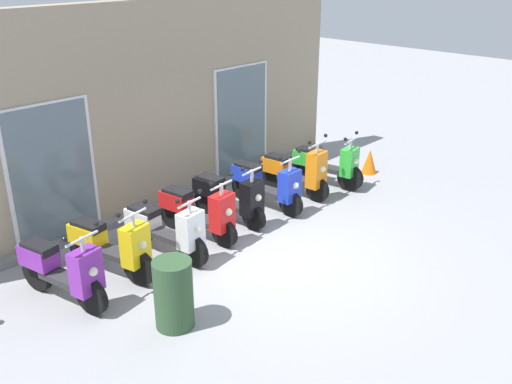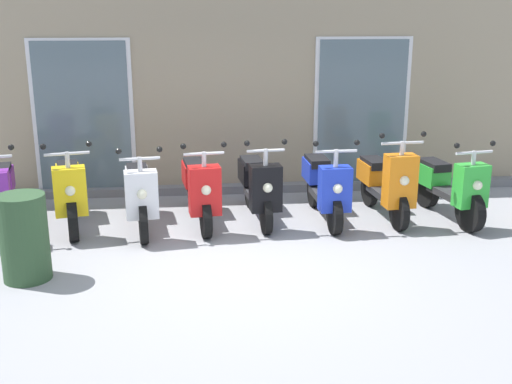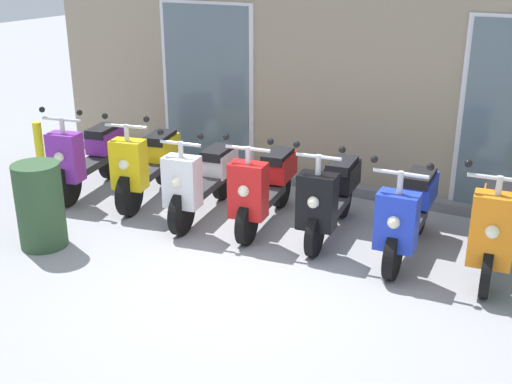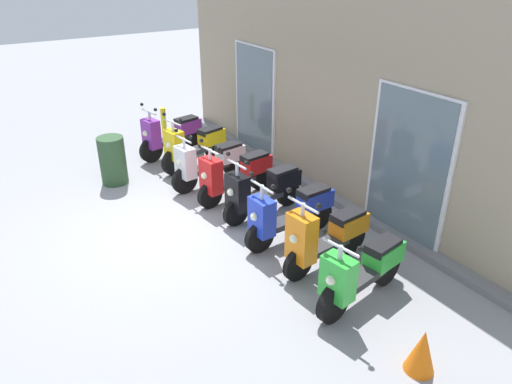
% 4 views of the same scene
% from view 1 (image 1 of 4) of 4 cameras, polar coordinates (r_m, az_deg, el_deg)
% --- Properties ---
extents(ground_plane, '(40.00, 40.00, 0.00)m').
position_cam_1_polar(ground_plane, '(8.92, 2.16, -6.34)').
color(ground_plane, '#939399').
extents(storefront_facade, '(9.14, 0.50, 3.63)m').
position_cam_1_polar(storefront_facade, '(10.33, -10.27, 7.90)').
color(storefront_facade, gray).
rests_on(storefront_facade, ground_plane).
extents(scooter_purple, '(0.65, 1.57, 1.21)m').
position_cam_1_polar(scooter_purple, '(8.00, -18.65, -7.30)').
color(scooter_purple, black).
rests_on(scooter_purple, ground_plane).
extents(scooter_yellow, '(0.68, 1.58, 1.20)m').
position_cam_1_polar(scooter_yellow, '(8.46, -14.20, -5.17)').
color(scooter_yellow, black).
rests_on(scooter_yellow, ground_plane).
extents(scooter_white, '(0.58, 1.64, 1.16)m').
position_cam_1_polar(scooter_white, '(8.81, -8.96, -3.59)').
color(scooter_white, black).
rests_on(scooter_white, ground_plane).
extents(scooter_red, '(0.58, 1.58, 1.18)m').
position_cam_1_polar(scooter_red, '(9.31, -5.73, -1.87)').
color(scooter_red, black).
rests_on(scooter_red, ground_plane).
extents(scooter_black, '(0.53, 1.56, 1.18)m').
position_cam_1_polar(scooter_black, '(9.82, -2.65, -0.40)').
color(scooter_black, black).
rests_on(scooter_black, ground_plane).
extents(scooter_blue, '(0.58, 1.61, 1.18)m').
position_cam_1_polar(scooter_blue, '(10.35, 1.08, 0.84)').
color(scooter_blue, black).
rests_on(scooter_blue, ground_plane).
extents(scooter_orange, '(0.61, 1.53, 1.25)m').
position_cam_1_polar(scooter_orange, '(10.91, 4.02, 2.10)').
color(scooter_orange, black).
rests_on(scooter_orange, ground_plane).
extents(scooter_green, '(0.63, 1.58, 1.14)m').
position_cam_1_polar(scooter_green, '(11.49, 7.02, 2.79)').
color(scooter_green, black).
rests_on(scooter_green, ground_plane).
extents(traffic_cone, '(0.32, 0.32, 0.52)m').
position_cam_1_polar(traffic_cone, '(12.33, 11.19, 3.00)').
color(traffic_cone, orange).
rests_on(traffic_cone, ground_plane).
extents(trash_bin, '(0.49, 0.49, 0.91)m').
position_cam_1_polar(trash_bin, '(7.23, -8.17, -9.97)').
color(trash_bin, '#2D4C2D').
rests_on(trash_bin, ground_plane).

